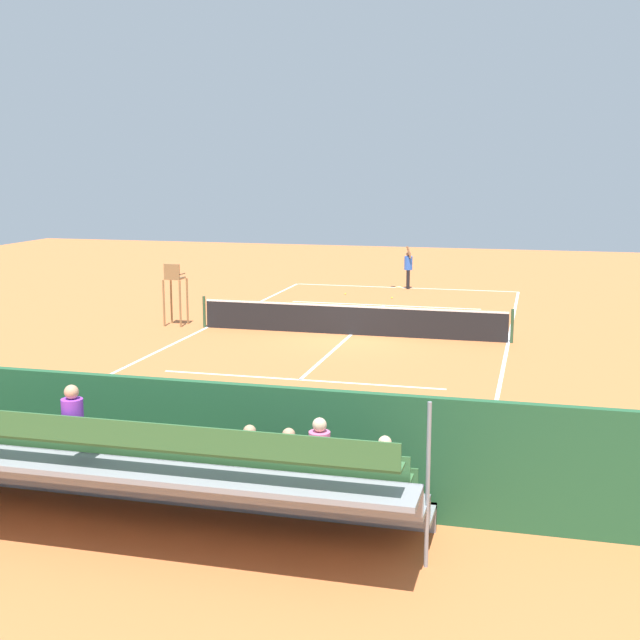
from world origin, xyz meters
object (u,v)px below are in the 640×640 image
umpire_chair (175,288)px  tennis_ball_near (345,294)px  tennis_player (408,266)px  tennis_racket (398,287)px  bleacher_stand (142,472)px  courtside_bench (335,462)px  tennis_ball_far (392,298)px  equipment_bag (222,476)px  tennis_net (351,320)px

umpire_chair → tennis_ball_near: size_ratio=32.42×
tennis_player → umpire_chair: bearing=59.1°
tennis_player → tennis_ball_near: size_ratio=29.18×
tennis_player → tennis_racket: size_ratio=3.29×
bleacher_stand → tennis_player: (-0.02, -26.09, 0.11)m
tennis_player → courtside_bench: bearing=95.9°
tennis_player → tennis_racket: bearing=-33.6°
courtside_bench → tennis_ball_far: size_ratio=27.27×
bleacher_stand → equipment_bag: bearing=-105.3°
equipment_bag → tennis_ball_near: bearing=-82.6°
equipment_bag → tennis_racket: equipment_bag is taller
tennis_ball_far → tennis_ball_near: bearing=-15.2°
tennis_ball_near → tennis_ball_far: size_ratio=1.00×
courtside_bench → tennis_racket: courtside_bench is taller
tennis_player → tennis_racket: tennis_player is taller
tennis_ball_far → tennis_net: bearing=90.0°
umpire_chair → tennis_ball_far: 9.99m
tennis_net → tennis_ball_near: (2.11, -8.39, -0.47)m
tennis_ball_near → courtside_bench: bearing=102.5°
tennis_net → tennis_ball_far: size_ratio=156.06×
bleacher_stand → tennis_ball_far: size_ratio=137.27×
tennis_net → equipment_bag: size_ratio=11.44×
bleacher_stand → tennis_racket: size_ratio=15.50×
equipment_bag → tennis_ball_far: size_ratio=13.64×
bleacher_stand → tennis_player: bearing=-90.0°
courtside_bench → tennis_net: bearing=-78.6°
umpire_chair → equipment_bag: bearing=117.1°
equipment_bag → tennis_racket: (0.99, -24.49, -0.16)m
tennis_ball_near → bleacher_stand: bearing=95.5°
equipment_bag → tennis_player: bearing=-88.8°
tennis_player → tennis_ball_near: (2.31, 2.38, -0.98)m
tennis_net → tennis_ball_near: 8.66m
bleacher_stand → tennis_player: bleacher_stand is taller
tennis_ball_near → tennis_ball_far: bearing=164.8°
equipment_bag → tennis_racket: bearing=-87.7°
umpire_chair → tennis_racket: 12.57m
courtside_bench → tennis_player: (2.47, -24.04, 0.46)m
courtside_bench → tennis_ball_far: (2.69, -21.09, -0.53)m
umpire_chair → tennis_racket: umpire_chair is taller
tennis_net → equipment_bag: bearing=93.0°
tennis_net → tennis_ball_far: 7.83m
tennis_player → bleacher_stand: bearing=90.0°
tennis_net → courtside_bench: tennis_net is taller
umpire_chair → tennis_player: bearing=-120.9°
bleacher_stand → equipment_bag: (-0.53, -1.93, -0.72)m
bleacher_stand → tennis_player: size_ratio=4.70×
umpire_chair → tennis_racket: size_ratio=3.66×
tennis_player → equipment_bag: bearing=91.2°
tennis_player → tennis_racket: 1.16m
tennis_net → courtside_bench: bearing=101.4°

